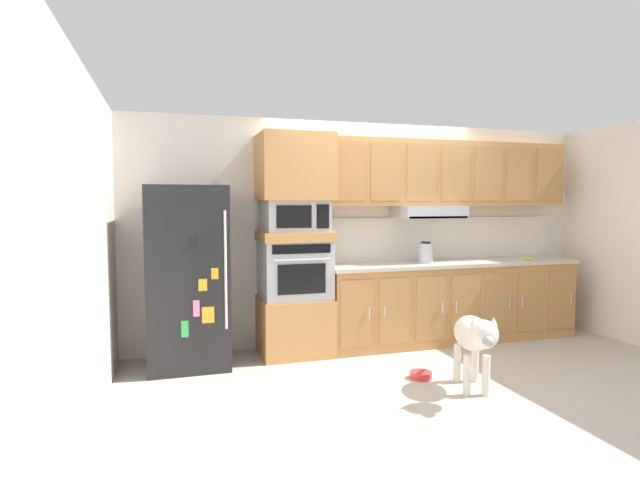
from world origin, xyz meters
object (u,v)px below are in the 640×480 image
electric_kettle (426,253)px  dog (474,337)px  dog_food_bowl (421,375)px  built_in_oven (295,269)px  microwave (295,216)px  refrigerator (187,277)px  screwdriver (529,259)px

electric_kettle → dog: size_ratio=0.27×
dog_food_bowl → built_in_oven: bearing=130.6°
microwave → dog: bearing=-51.3°
electric_kettle → refrigerator: bearing=-179.5°
screwdriver → dog: size_ratio=0.19×
refrigerator → built_in_oven: size_ratio=2.51×
screwdriver → dog: (-1.63, -1.36, -0.46)m
built_in_oven → dog: bearing=-51.3°
dog → dog_food_bowl: dog is taller
refrigerator → microwave: 1.24m
dog_food_bowl → electric_kettle: bearing=60.2°
electric_kettle → dog_food_bowl: 1.55m
built_in_oven → refrigerator: bearing=-176.5°
refrigerator → built_in_oven: bearing=3.5°
refrigerator → screwdriver: bearing=-0.8°
built_in_oven → dog_food_bowl: 1.65m
screwdriver → microwave: bearing=177.5°
refrigerator → built_in_oven: refrigerator is taller
screwdriver → built_in_oven: bearing=177.5°
built_in_oven → microwave: microwave is taller
refrigerator → dog_food_bowl: (2.01, -1.00, -0.85)m
built_in_oven → electric_kettle: size_ratio=2.92×
screwdriver → dog: bearing=-140.3°
electric_kettle → dog: (-0.31, -1.44, -0.56)m
refrigerator → dog: 2.71m
built_in_oven → screwdriver: size_ratio=4.15×
built_in_oven → electric_kettle: (1.50, -0.05, 0.13)m
built_in_oven → microwave: (0.00, -0.00, 0.56)m
dog → electric_kettle: bearing=-173.9°
microwave → dog_food_bowl: (0.92, -1.07, -1.43)m
built_in_oven → screwdriver: built_in_oven is taller
screwdriver → dog: 2.17m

